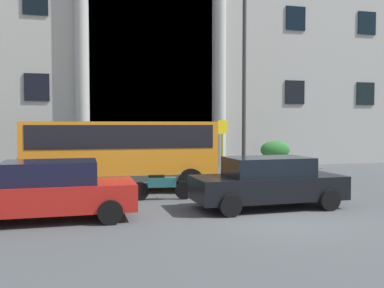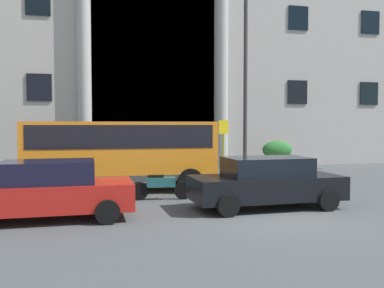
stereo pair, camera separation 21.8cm
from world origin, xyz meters
TOP-DOWN VIEW (x-y plane):
  - ground_plane at (0.00, 0.00)m, footprint 80.00×64.00m
  - office_building_facade at (-0.00, 17.48)m, footprint 42.77×9.61m
  - orange_minibus at (-3.62, 5.50)m, footprint 6.90×2.65m
  - bus_stop_sign at (0.99, 7.57)m, footprint 0.44×0.08m
  - hedge_planter_far_west at (-2.92, 10.30)m, footprint 1.92×0.90m
  - hedge_planter_entrance_right at (-6.97, 10.20)m, footprint 2.10×0.81m
  - hedge_planter_east at (4.87, 10.38)m, footprint 1.74×0.85m
  - parked_compact_extra at (0.34, 1.25)m, footprint 4.52×2.06m
  - parked_estate_mid at (-5.80, 1.12)m, footprint 4.33×2.03m
  - scooter_by_planter at (-2.53, 3.32)m, footprint 2.05×0.55m
  - motorcycle_far_end at (2.71, 3.39)m, footprint 2.01×0.72m
  - lamppost_plaza_centre at (2.18, 8.03)m, footprint 0.40×0.40m

SIDE VIEW (x-z plane):
  - ground_plane at x=0.00m, z-range -0.12..0.00m
  - motorcycle_far_end at x=2.71m, z-range 0.01..0.91m
  - scooter_by_planter at x=-2.53m, z-range 0.01..0.91m
  - hedge_planter_entrance_right at x=-6.97m, z-range -0.02..1.22m
  - hedge_planter_far_west at x=-2.92m, z-range -0.02..1.31m
  - parked_compact_extra at x=0.34m, z-range 0.01..1.52m
  - hedge_planter_east at x=4.87m, z-range -0.03..1.58m
  - parked_estate_mid at x=-5.80m, z-range 0.01..1.55m
  - orange_minibus at x=-3.62m, z-range 0.26..2.84m
  - bus_stop_sign at x=0.99m, z-range 0.31..2.97m
  - lamppost_plaza_centre at x=2.18m, z-range 0.64..9.38m
  - office_building_facade at x=0.00m, z-range 0.00..19.97m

